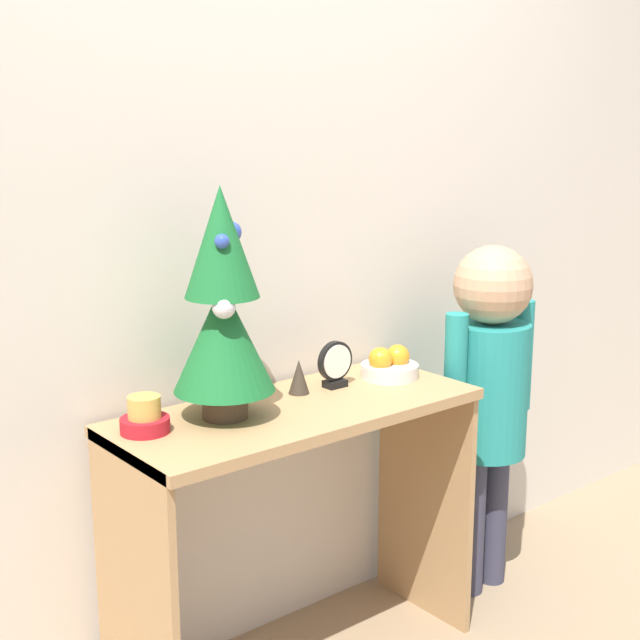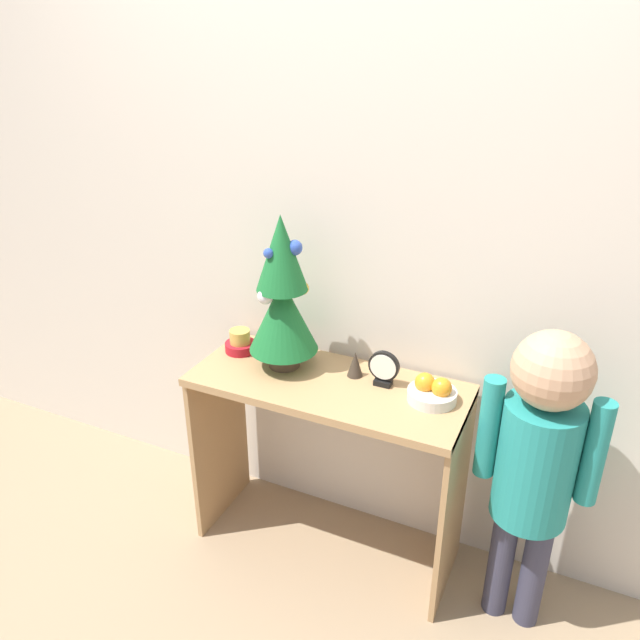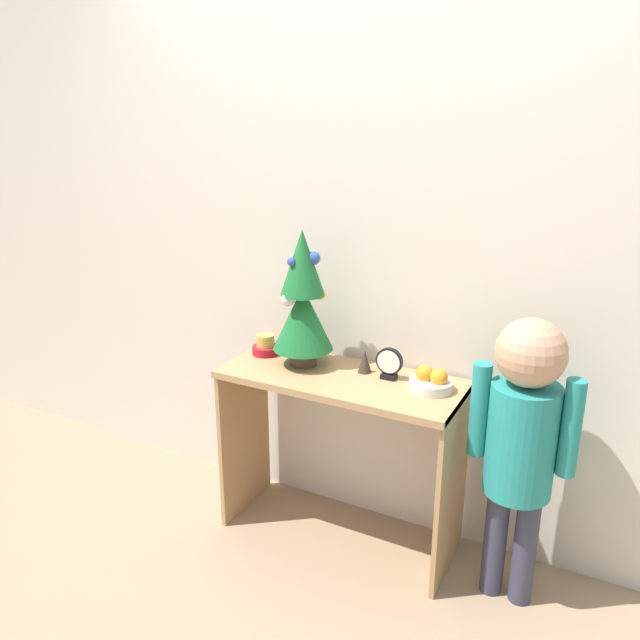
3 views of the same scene
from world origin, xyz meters
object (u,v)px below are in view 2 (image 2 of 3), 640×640
(fruit_bowl, at_px, (432,392))
(desk_clock, at_px, (384,369))
(figurine, at_px, (355,364))
(child_figure, at_px, (538,451))
(singing_bowl, at_px, (240,343))
(mini_tree, at_px, (282,295))

(fruit_bowl, xyz_separation_m, desk_clock, (-0.18, 0.03, 0.03))
(figurine, bearing_deg, fruit_bowl, -8.35)
(figurine, bearing_deg, child_figure, -9.67)
(singing_bowl, height_order, desk_clock, desk_clock)
(singing_bowl, xyz_separation_m, child_figure, (1.14, -0.10, -0.09))
(figurine, bearing_deg, mini_tree, -171.04)
(child_figure, bearing_deg, singing_bowl, 174.94)
(fruit_bowl, distance_m, desk_clock, 0.19)
(figurine, xyz_separation_m, child_figure, (0.66, -0.11, -0.10))
(fruit_bowl, xyz_separation_m, figurine, (-0.30, 0.04, 0.01))
(singing_bowl, bearing_deg, child_figure, -5.06)
(mini_tree, xyz_separation_m, desk_clock, (0.38, 0.02, -0.22))
(mini_tree, distance_m, figurine, 0.36)
(mini_tree, distance_m, fruit_bowl, 0.62)
(desk_clock, xyz_separation_m, child_figure, (0.55, -0.09, -0.11))
(mini_tree, bearing_deg, fruit_bowl, -0.17)
(figurine, bearing_deg, desk_clock, -9.09)
(mini_tree, height_order, singing_bowl, mini_tree)
(mini_tree, height_order, desk_clock, mini_tree)
(desk_clock, xyz_separation_m, figurine, (-0.11, 0.02, -0.02))
(desk_clock, relative_size, child_figure, 0.12)
(mini_tree, relative_size, fruit_bowl, 3.47)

